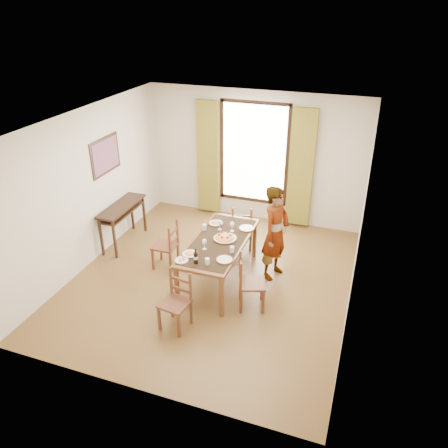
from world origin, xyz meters
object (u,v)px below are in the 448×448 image
(dining_table, at_px, (219,244))
(man, at_px, (275,233))
(pasta_platter, at_px, (225,236))
(console_table, at_px, (122,211))

(dining_table, height_order, man, man)
(dining_table, xyz_separation_m, pasta_platter, (0.07, 0.07, 0.12))
(man, bearing_deg, pasta_platter, 134.23)
(console_table, bearing_deg, man, -2.35)
(dining_table, bearing_deg, man, 27.87)
(console_table, bearing_deg, dining_table, -14.59)
(man, bearing_deg, dining_table, 136.38)
(dining_table, xyz_separation_m, man, (0.83, 0.44, 0.13))
(console_table, xyz_separation_m, dining_table, (2.15, -0.56, 0.00))
(console_table, distance_m, man, 2.98)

